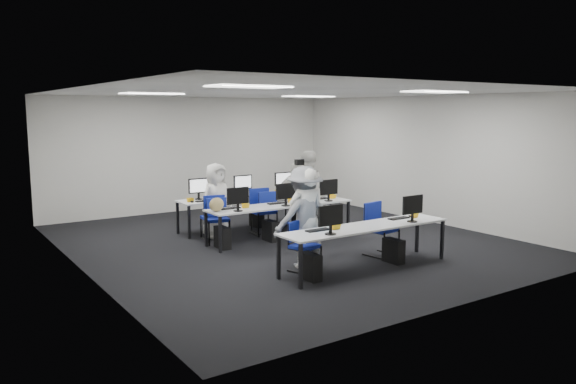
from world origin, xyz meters
TOP-DOWN VIEW (x-y plane):
  - room at (0.00, 0.00)m, footprint 9.00×9.02m
  - ceiling_panels at (0.00, 0.00)m, footprint 5.20×4.60m
  - desk_front at (0.00, -2.40)m, footprint 3.20×0.70m
  - desk_mid at (0.00, 0.20)m, footprint 3.20×0.70m
  - desk_back at (0.00, 1.60)m, footprint 3.20×0.70m
  - equipment_front at (-0.19, -2.42)m, footprint 2.51×0.41m
  - equipment_mid at (-0.19, 0.18)m, footprint 2.91×0.41m
  - equipment_back at (0.19, 1.62)m, footprint 2.91×0.41m
  - chair_0 at (-0.96, -1.96)m, footprint 0.52×0.54m
  - chair_1 at (0.80, -1.91)m, footprint 0.54×0.58m
  - chair_2 at (-1.22, 0.70)m, footprint 0.57×0.60m
  - chair_3 at (-0.03, 0.85)m, footprint 0.54×0.58m
  - chair_4 at (1.23, 0.84)m, footprint 0.53×0.55m
  - chair_5 at (-1.16, 0.97)m, footprint 0.50×0.53m
  - chair_6 at (0.09, 1.00)m, footprint 0.51×0.54m
  - chair_7 at (1.07, 1.10)m, footprint 0.47×0.51m
  - handbag at (-1.45, 0.23)m, footprint 0.37×0.29m
  - student_0 at (-0.77, -1.78)m, footprint 0.71×0.58m
  - student_1 at (1.01, 0.70)m, footprint 0.88×0.70m
  - student_2 at (-0.99, 1.15)m, footprint 0.85×0.64m
  - student_3 at (0.94, 1.07)m, footprint 0.94×0.63m
  - photographer at (-0.77, -1.70)m, footprint 1.17×0.75m
  - dslr_camera at (-0.75, -1.52)m, footprint 0.16×0.19m

SIDE VIEW (x-z plane):
  - chair_0 at x=-0.96m, z-range -0.15..0.67m
  - chair_4 at x=1.23m, z-range -0.16..0.69m
  - chair_5 at x=-1.16m, z-range -0.17..0.73m
  - chair_7 at x=1.07m, z-range -0.17..0.74m
  - chair_6 at x=0.09m, z-range -0.17..0.75m
  - chair_2 at x=-1.22m, z-range -0.17..0.76m
  - chair_1 at x=0.80m, z-range -0.18..0.79m
  - chair_3 at x=-0.03m, z-range -0.18..0.79m
  - equipment_mid at x=-0.19m, z-range -0.24..0.95m
  - equipment_back at x=0.19m, z-range -0.24..0.95m
  - equipment_front at x=-0.19m, z-range -0.24..0.95m
  - desk_front at x=0.00m, z-range 0.32..1.05m
  - desk_mid at x=0.00m, z-range 0.32..1.05m
  - desk_back at x=0.00m, z-range 0.32..1.05m
  - student_3 at x=0.94m, z-range 0.00..1.49m
  - student_2 at x=-0.99m, z-range 0.00..1.56m
  - student_0 at x=-0.77m, z-range 0.00..1.69m
  - photographer at x=-0.77m, z-range 0.00..1.71m
  - handbag at x=-1.45m, z-range 0.73..0.99m
  - student_1 at x=1.01m, z-range 0.00..1.77m
  - room at x=0.00m, z-range 0.00..3.00m
  - dslr_camera at x=-0.75m, z-range 1.72..1.82m
  - ceiling_panels at x=0.00m, z-range 2.98..2.99m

